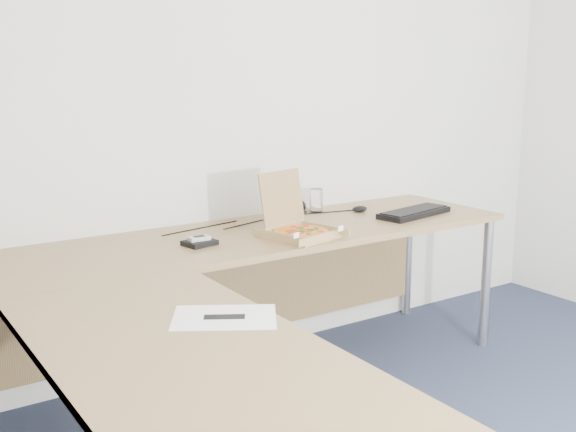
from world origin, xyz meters
TOP-DOWN VIEW (x-y plane):
  - desk at (-0.82, 0.97)m, footprint 2.50×2.20m
  - pizza_box at (-0.42, 1.24)m, footprint 0.27×0.32m
  - drinking_glass at (-0.03, 1.64)m, footprint 0.07×0.07m
  - keyboard at (0.34, 1.29)m, footprint 0.46×0.23m
  - mouse at (0.16, 1.51)m, footprint 0.09×0.06m
  - wallet at (-0.86, 1.34)m, footprint 0.14×0.13m
  - phone at (-0.86, 1.34)m, footprint 0.09×0.05m
  - paper_sheet at (-1.20, 0.51)m, footprint 0.38×0.35m
  - dome_speaker at (-0.12, 1.68)m, footprint 0.09×0.09m
  - cable_bundle at (-0.41, 1.61)m, footprint 0.53×0.11m

SIDE VIEW (x-z plane):
  - desk at x=-0.82m, z-range 0.34..1.07m
  - paper_sheet at x=-1.20m, z-range 0.73..0.73m
  - cable_bundle at x=-0.41m, z-range 0.73..0.74m
  - wallet at x=-0.86m, z-range 0.73..0.75m
  - keyboard at x=0.34m, z-range 0.73..0.76m
  - mouse at x=0.16m, z-range 0.73..0.76m
  - phone at x=-0.86m, z-range 0.75..0.77m
  - pizza_box at x=-0.42m, z-range 0.62..0.90m
  - dome_speaker at x=-0.12m, z-range 0.73..0.80m
  - drinking_glass at x=-0.03m, z-range 0.73..0.85m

